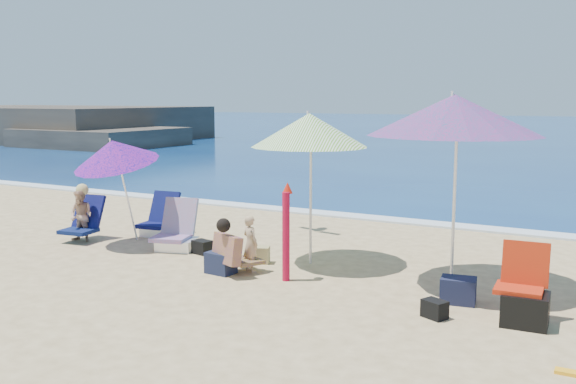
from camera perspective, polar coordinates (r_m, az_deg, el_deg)
The scene contains 18 objects.
ground at distance 8.19m, azimuth -1.57°, elevation -8.68°, with size 120.00×120.00×0.00m.
foam at distance 12.72m, azimuth 10.19°, elevation -2.56°, with size 120.00×0.50×0.04m.
headland at distance 41.01m, azimuth -20.86°, elevation 5.27°, with size 20.50×11.50×2.60m.
umbrella_turquoise at distance 8.25m, azimuth 14.61°, elevation 6.64°, with size 2.25×2.25×2.49m.
umbrella_striped at distance 9.15m, azimuth 1.91°, elevation 5.52°, with size 1.93×1.93×2.23m.
umbrella_blue at distance 10.68m, azimuth -15.23°, elevation 3.44°, with size 1.47×1.52×1.88m.
furled_umbrella at distance 8.42m, azimuth -0.16°, elevation -3.15°, with size 0.15×0.20×1.31m.
chair_navy at distance 11.54m, azimuth -11.35°, elevation -2.81°, with size 0.66×0.75×0.75m.
chair_rainbow at distance 10.42m, azimuth -9.89°, elevation -3.89°, with size 0.77×0.87×0.79m.
camp_chair_left at distance 7.38m, azimuth 20.32°, elevation -9.06°, with size 0.59×0.55×0.86m.
person_center at distance 8.85m, azimuth -4.30°, elevation -4.79°, with size 0.69×0.73×0.80m.
person_left at distance 11.35m, azimuth -17.89°, elevation -1.99°, with size 0.63×0.76×0.97m.
bag_navy_a at distance 8.93m, azimuth -6.01°, elevation -6.29°, with size 0.40×0.31×0.30m.
bag_black_a at distance 10.07m, azimuth -7.65°, elevation -4.88°, with size 0.33×0.27×0.21m.
bag_tan at distance 9.44m, azimuth -2.55°, elevation -5.61°, with size 0.34×0.29×0.24m.
bag_navy_b at distance 7.91m, azimuth 14.92°, elevation -8.46°, with size 0.45×0.36×0.30m.
bag_black_b at distance 7.34m, azimuth 12.93°, elevation -10.13°, with size 0.31×0.27×0.20m.
orange_item at distance 6.33m, azimuth 23.77°, elevation -14.52°, with size 0.24×0.11×0.03m.
Camera 1 is at (3.98, -6.74, 2.40)m, focal length 39.91 mm.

